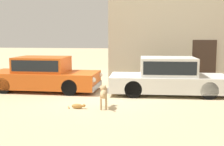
{
  "coord_description": "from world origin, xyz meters",
  "views": [
    {
      "loc": [
        1.84,
        -10.53,
        2.32
      ],
      "look_at": [
        0.41,
        0.2,
        0.9
      ],
      "focal_mm": 46.37,
      "sensor_mm": 36.0,
      "label": 1
    }
  ],
  "objects_px": {
    "parked_sedan_second": "(168,76)",
    "stray_cat": "(78,106)",
    "stray_dog_spotted": "(103,94)",
    "parked_sedan_nearest": "(43,74)"
  },
  "relations": [
    {
      "from": "stray_dog_spotted",
      "to": "stray_cat",
      "type": "xyz_separation_m",
      "value": [
        -0.8,
        -0.2,
        -0.38
      ]
    },
    {
      "from": "parked_sedan_nearest",
      "to": "stray_cat",
      "type": "distance_m",
      "value": 3.57
    },
    {
      "from": "parked_sedan_second",
      "to": "stray_cat",
      "type": "distance_m",
      "value": 4.06
    },
    {
      "from": "stray_dog_spotted",
      "to": "parked_sedan_second",
      "type": "bearing_deg",
      "value": -51.23
    },
    {
      "from": "stray_dog_spotted",
      "to": "stray_cat",
      "type": "distance_m",
      "value": 0.9
    },
    {
      "from": "stray_cat",
      "to": "stray_dog_spotted",
      "type": "bearing_deg",
      "value": 13.01
    },
    {
      "from": "parked_sedan_nearest",
      "to": "stray_cat",
      "type": "bearing_deg",
      "value": -51.02
    },
    {
      "from": "parked_sedan_second",
      "to": "stray_cat",
      "type": "xyz_separation_m",
      "value": [
        -2.98,
        -2.69,
        -0.64
      ]
    },
    {
      "from": "parked_sedan_second",
      "to": "stray_dog_spotted",
      "type": "height_order",
      "value": "parked_sedan_second"
    },
    {
      "from": "parked_sedan_second",
      "to": "stray_cat",
      "type": "relative_size",
      "value": 7.85
    }
  ]
}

